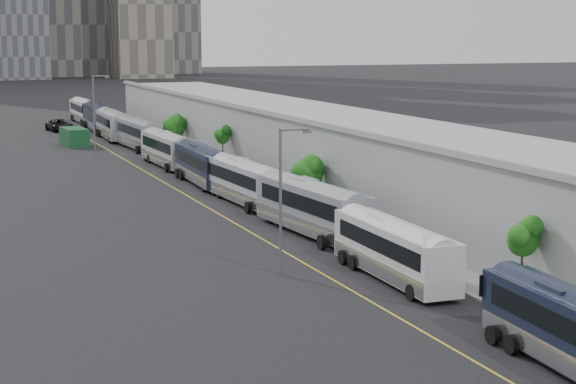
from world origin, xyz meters
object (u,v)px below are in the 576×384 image
street_lamp_near (283,191)px  suv (60,125)px  bus_2 (394,255)px  bus_4 (244,185)px  street_lamp_far (95,111)px  shipping_container (74,137)px  bus_5 (203,168)px  bus_8 (113,127)px  bus_6 (167,152)px  bus_9 (98,119)px  bus_3 (312,212)px  bus_7 (139,137)px  bus_10 (84,113)px

street_lamp_near → suv: 93.09m
street_lamp_near → suv: street_lamp_near is taller
bus_2 → bus_4: bus_4 is taller
street_lamp_far → bus_2: bearing=-84.6°
shipping_container → street_lamp_far: bearing=-92.3°
bus_5 → bus_8: (-0.15, 43.35, 0.11)m
bus_8 → street_lamp_far: 20.79m
street_lamp_near → bus_6: bearing=83.7°
bus_6 → bus_9: 43.02m
bus_4 → bus_9: 68.31m
bus_4 → bus_9: bus_9 is taller
bus_5 → street_lamp_near: (-5.53, -35.96, 3.55)m
bus_3 → bus_7: bearing=85.3°
bus_6 → bus_9: bearing=88.1°
bus_3 → bus_7: size_ratio=1.04×
street_lamp_far → bus_5: bearing=-76.0°
bus_3 → bus_6: size_ratio=1.06×
suv → bus_6: bearing=-90.2°
bus_7 → street_lamp_near: size_ratio=1.48×
bus_2 → shipping_container: bearing=95.9°
bus_6 → street_lamp_far: street_lamp_far is taller
bus_8 → bus_7: bearing=-85.2°
bus_3 → bus_6: bus_3 is taller
bus_2 → bus_6: size_ratio=0.95×
bus_4 → street_lamp_near: street_lamp_near is taller
bus_3 → bus_8: bus_8 is taller
bus_6 → shipping_container: 24.14m
bus_8 → street_lamp_near: (-5.37, -79.31, 3.44)m
bus_2 → suv: bus_2 is taller
bus_5 → bus_7: size_ratio=0.98×
shipping_container → bus_7: bearing=-47.5°
bus_10 → street_lamp_near: street_lamp_near is taller
suv → bus_8: bearing=-76.3°
bus_8 → street_lamp_far: (-5.78, -19.60, 3.82)m
street_lamp_near → bus_10: bearing=86.8°
bus_8 → street_lamp_near: 79.56m
bus_8 → bus_4: bearing=-88.0°
bus_4 → suv: bearing=92.1°
bus_2 → bus_7: bearing=90.6°
bus_2 → shipping_container: size_ratio=2.13×
street_lamp_far → shipping_container: size_ratio=1.68×
bus_7 → bus_4: bearing=-93.0°
bus_9 → street_lamp_far: bearing=-98.1°
bus_6 → bus_10: size_ratio=0.97×
bus_3 → bus_8: (-0.79, 69.10, 0.02)m
bus_3 → shipping_container: bus_3 is taller
bus_4 → street_lamp_far: (-6.21, 35.38, 3.93)m
bus_7 → bus_9: 26.29m
bus_10 → bus_2: bearing=-90.7°
shipping_container → bus_8: bearing=41.3°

